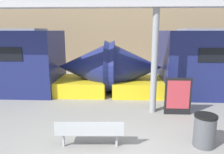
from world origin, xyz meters
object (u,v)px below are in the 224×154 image
object	(u,v)px
poster_board	(178,96)
support_column_near	(154,62)
trash_bin	(205,130)
bench_near	(90,131)

from	to	relation	value
poster_board	support_column_near	size ratio (longest dim) A/B	0.36
trash_bin	bench_near	bearing A→B (deg)	-175.34
bench_near	trash_bin	world-z (taller)	trash_bin
trash_bin	poster_board	xyz separation A→B (m)	(-0.17, 2.30, 0.26)
support_column_near	bench_near	bearing A→B (deg)	-126.19
bench_near	poster_board	xyz separation A→B (m)	(2.93, 2.55, 0.22)
poster_board	support_column_near	bearing A→B (deg)	164.55
poster_board	support_column_near	world-z (taller)	support_column_near
bench_near	support_column_near	xyz separation A→B (m)	(2.05, 2.80, 1.46)
bench_near	poster_board	size ratio (longest dim) A/B	1.29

